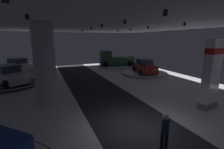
% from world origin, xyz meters
% --- Properties ---
extents(ground, '(24.00, 44.00, 0.06)m').
position_xyz_m(ground, '(0.00, 0.00, -0.02)').
color(ground, silver).
extents(ceiling_with_spotlights, '(24.00, 44.00, 0.39)m').
position_xyz_m(ceiling_with_spotlights, '(-0.00, 0.00, 5.55)').
color(ceiling_with_spotlights, silver).
extents(column_left, '(1.38, 1.38, 5.50)m').
position_xyz_m(column_left, '(-4.09, 5.20, 2.75)').
color(column_left, '#ADADB2').
rests_on(column_left, ground).
extents(brand_sign_pylon, '(1.35, 0.83, 4.42)m').
position_xyz_m(brand_sign_pylon, '(5.48, 0.36, 2.28)').
color(brand_sign_pylon, slate).
rests_on(brand_sign_pylon, ground).
extents(display_platform_deep_right, '(5.68, 5.68, 0.31)m').
position_xyz_m(display_platform_deep_right, '(6.42, 16.76, 0.17)').
color(display_platform_deep_right, silver).
rests_on(display_platform_deep_right, ground).
extents(pickup_truck_deep_right, '(5.65, 3.67, 2.30)m').
position_xyz_m(pickup_truck_deep_right, '(6.10, 16.84, 1.24)').
color(pickup_truck_deep_right, '#2D5638').
rests_on(pickup_truck_deep_right, display_platform_deep_right).
extents(display_platform_far_right, '(5.77, 5.77, 0.22)m').
position_xyz_m(display_platform_far_right, '(7.55, 10.73, 0.13)').
color(display_platform_far_right, silver).
rests_on(display_platform_far_right, ground).
extents(display_car_far_right, '(3.03, 4.52, 1.71)m').
position_xyz_m(display_car_far_right, '(7.56, 10.76, 0.99)').
color(display_car_far_right, maroon).
rests_on(display_car_far_right, display_platform_far_right).
extents(display_platform_far_left, '(4.83, 4.83, 0.32)m').
position_xyz_m(display_platform_far_left, '(-7.22, 11.10, 0.18)').
color(display_platform_far_left, '#333338').
rests_on(display_platform_far_left, ground).
extents(display_car_far_left, '(3.81, 4.50, 1.71)m').
position_xyz_m(display_car_far_left, '(-7.23, 11.12, 1.09)').
color(display_car_far_left, silver).
rests_on(display_car_far_left, display_platform_far_left).
extents(display_platform_deep_left, '(5.64, 5.64, 0.27)m').
position_xyz_m(display_platform_deep_left, '(-7.11, 17.41, 0.15)').
color(display_platform_deep_left, silver).
rests_on(display_platform_deep_left, ground).
extents(display_car_deep_left, '(4.05, 4.39, 1.71)m').
position_xyz_m(display_car_deep_left, '(-7.13, 17.44, 1.04)').
color(display_car_deep_left, silver).
rests_on(display_car_deep_left, display_platform_deep_left).
extents(visitor_walking_near, '(0.32, 0.32, 1.59)m').
position_xyz_m(visitor_walking_near, '(0.03, -1.90, 0.91)').
color(visitor_walking_near, black).
rests_on(visitor_walking_near, ground).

